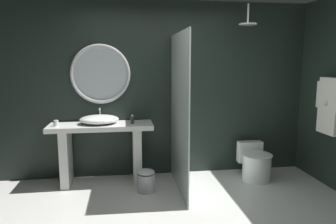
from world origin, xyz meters
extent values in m
cube|color=#1E2823|center=(0.00, 1.90, 1.30)|extent=(4.80, 0.10, 2.60)
cube|color=silver|center=(-0.82, 1.58, 0.83)|extent=(1.44, 0.50, 0.07)
cube|color=silver|center=(-1.32, 1.58, 0.40)|extent=(0.12, 0.42, 0.79)
cube|color=silver|center=(-0.33, 1.58, 0.40)|extent=(0.12, 0.42, 0.79)
ellipsoid|color=white|center=(-0.85, 1.60, 0.92)|extent=(0.55, 0.45, 0.12)
cylinder|color=#B7B7BC|center=(-0.85, 1.81, 0.96)|extent=(0.02, 0.02, 0.20)
cylinder|color=#B7B7BC|center=(-0.85, 1.74, 1.05)|extent=(0.02, 0.13, 0.02)
cylinder|color=silver|center=(-1.42, 1.52, 0.90)|extent=(0.07, 0.07, 0.08)
cylinder|color=#282D28|center=(-0.39, 1.53, 0.91)|extent=(0.05, 0.05, 0.11)
cylinder|color=#B7B7BC|center=(-0.39, 1.53, 0.98)|extent=(0.03, 0.03, 0.02)
torus|color=#B7B7BC|center=(-0.82, 1.81, 1.54)|extent=(0.86, 0.05, 0.86)
cylinder|color=#B2BCC1|center=(-0.82, 1.82, 1.54)|extent=(0.77, 0.01, 0.77)
cube|color=silver|center=(0.22, 1.21, 1.05)|extent=(0.02, 1.28, 2.10)
cylinder|color=#B7B7BC|center=(1.19, 1.40, 2.37)|extent=(0.02, 0.02, 0.26)
cylinder|color=#B7B7BC|center=(1.19, 1.40, 2.23)|extent=(0.24, 0.24, 0.02)
cube|color=silver|center=(2.21, 0.96, 1.14)|extent=(0.12, 0.37, 0.75)
cylinder|color=silver|center=(2.21, 1.17, 1.28)|extent=(0.13, 0.13, 0.36)
sphere|color=silver|center=(2.13, 0.96, 1.18)|extent=(0.07, 0.07, 0.07)
cylinder|color=white|center=(1.40, 1.36, 0.19)|extent=(0.41, 0.41, 0.38)
ellipsoid|color=white|center=(1.40, 1.36, 0.39)|extent=(0.43, 0.47, 0.02)
cube|color=white|center=(1.40, 1.64, 0.35)|extent=(0.37, 0.14, 0.32)
cylinder|color=#B7B7BC|center=(-0.23, 1.18, 0.12)|extent=(0.24, 0.24, 0.24)
ellipsoid|color=#B7B7BC|center=(-0.23, 1.18, 0.27)|extent=(0.24, 0.24, 0.07)
camera|label=1|loc=(-0.51, -2.85, 1.73)|focal=33.87mm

